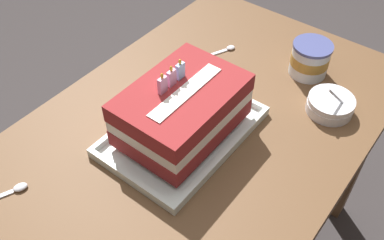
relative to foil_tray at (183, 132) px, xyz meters
name	(u,v)px	position (x,y,z in m)	size (l,w,h in m)	color
dining_table	(201,151)	(0.06, -0.01, -0.11)	(1.11, 0.73, 0.71)	brown
foil_tray	(183,132)	(0.00, 0.00, 0.00)	(0.37, 0.26, 0.02)	silver
birthday_cake	(182,109)	(0.00, 0.00, 0.08)	(0.29, 0.20, 0.17)	maroon
bowl_stack	(330,105)	(0.29, -0.24, 0.01)	(0.12, 0.12, 0.09)	white
ice_cream_tub	(310,59)	(0.40, -0.13, 0.04)	(0.11, 0.11, 0.09)	white
serving_spoon_near_tray	(223,50)	(0.33, 0.11, 0.00)	(0.12, 0.07, 0.01)	silver
serving_spoon_by_bowls	(11,191)	(-0.36, 0.19, 0.00)	(0.13, 0.07, 0.01)	silver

